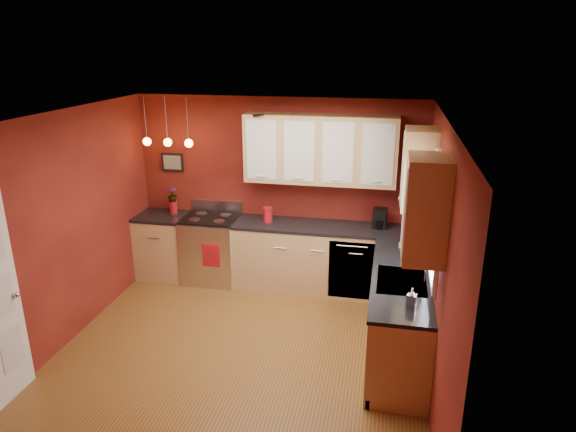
% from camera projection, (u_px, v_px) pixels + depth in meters
% --- Properties ---
extents(floor, '(4.20, 4.20, 0.00)m').
position_uv_depth(floor, '(239.00, 356.00, 5.66)').
color(floor, brown).
rests_on(floor, ground).
extents(ceiling, '(4.00, 4.20, 0.02)m').
position_uv_depth(ceiling, '(230.00, 119.00, 4.82)').
color(ceiling, beige).
rests_on(ceiling, wall_back).
extents(wall_back, '(4.00, 0.02, 2.60)m').
position_uv_depth(wall_back, '(279.00, 191.00, 7.19)').
color(wall_back, maroon).
rests_on(wall_back, floor).
extents(wall_front, '(4.00, 0.02, 2.60)m').
position_uv_depth(wall_front, '(138.00, 368.00, 3.29)').
color(wall_front, maroon).
rests_on(wall_front, floor).
extents(wall_left, '(0.02, 4.20, 2.60)m').
position_uv_depth(wall_left, '(59.00, 233.00, 5.61)').
color(wall_left, maroon).
rests_on(wall_left, floor).
extents(wall_right, '(0.02, 4.20, 2.60)m').
position_uv_depth(wall_right, '(437.00, 263.00, 4.86)').
color(wall_right, maroon).
rests_on(wall_right, floor).
extents(base_cabinets_back_left, '(0.70, 0.60, 0.90)m').
position_uv_depth(base_cabinets_back_left, '(164.00, 246.00, 7.49)').
color(base_cabinets_back_left, tan).
rests_on(base_cabinets_back_left, floor).
extents(base_cabinets_back_right, '(2.54, 0.60, 0.90)m').
position_uv_depth(base_cabinets_back_right, '(326.00, 259.00, 7.04)').
color(base_cabinets_back_right, tan).
rests_on(base_cabinets_back_right, floor).
extents(base_cabinets_right, '(0.60, 2.10, 0.90)m').
position_uv_depth(base_cabinets_right, '(398.00, 315.00, 5.61)').
color(base_cabinets_right, tan).
rests_on(base_cabinets_right, floor).
extents(counter_back_left, '(0.70, 0.62, 0.04)m').
position_uv_depth(counter_back_left, '(162.00, 216.00, 7.34)').
color(counter_back_left, black).
rests_on(counter_back_left, base_cabinets_back_left).
extents(counter_back_right, '(2.54, 0.62, 0.04)m').
position_uv_depth(counter_back_right, '(327.00, 227.00, 6.89)').
color(counter_back_right, black).
rests_on(counter_back_right, base_cabinets_back_right).
extents(counter_right, '(0.62, 2.10, 0.04)m').
position_uv_depth(counter_right, '(401.00, 276.00, 5.46)').
color(counter_right, black).
rests_on(counter_right, base_cabinets_right).
extents(gas_range, '(0.76, 0.64, 1.11)m').
position_uv_depth(gas_range, '(212.00, 248.00, 7.34)').
color(gas_range, silver).
rests_on(gas_range, floor).
extents(dishwasher_front, '(0.60, 0.02, 0.80)m').
position_uv_depth(dishwasher_front, '(351.00, 270.00, 6.71)').
color(dishwasher_front, silver).
rests_on(dishwasher_front, base_cabinets_back_right).
extents(sink, '(0.50, 0.70, 0.33)m').
position_uv_depth(sink, '(402.00, 283.00, 5.32)').
color(sink, gray).
rests_on(sink, counter_right).
extents(window, '(0.06, 1.02, 1.22)m').
position_uv_depth(window, '(436.00, 214.00, 5.02)').
color(window, white).
rests_on(window, wall_right).
extents(upper_cabinets_back, '(2.00, 0.35, 0.90)m').
position_uv_depth(upper_cabinets_back, '(320.00, 150.00, 6.70)').
color(upper_cabinets_back, tan).
rests_on(upper_cabinets_back, wall_back).
extents(upper_cabinets_right, '(0.35, 1.95, 0.90)m').
position_uv_depth(upper_cabinets_right, '(422.00, 187.00, 4.99)').
color(upper_cabinets_right, tan).
rests_on(upper_cabinets_right, wall_right).
extents(wall_picture, '(0.32, 0.03, 0.26)m').
position_uv_depth(wall_picture, '(173.00, 162.00, 7.34)').
color(wall_picture, black).
rests_on(wall_picture, wall_back).
extents(pendant_lights, '(0.71, 0.11, 0.66)m').
position_uv_depth(pendant_lights, '(168.00, 142.00, 6.90)').
color(pendant_lights, gray).
rests_on(pendant_lights, ceiling).
extents(red_canister, '(0.14, 0.14, 0.20)m').
position_uv_depth(red_canister, '(268.00, 214.00, 7.02)').
color(red_canister, '#A9121A').
rests_on(red_canister, counter_back_right).
extents(red_vase, '(0.11, 0.11, 0.18)m').
position_uv_depth(red_vase, '(173.00, 207.00, 7.37)').
color(red_vase, '#A9121A').
rests_on(red_vase, counter_back_left).
extents(flowers, '(0.14, 0.14, 0.24)m').
position_uv_depth(flowers, '(172.00, 195.00, 7.30)').
color(flowers, '#A9121A').
rests_on(flowers, red_vase).
extents(coffee_maker, '(0.20, 0.19, 0.26)m').
position_uv_depth(coffee_maker, '(380.00, 219.00, 6.78)').
color(coffee_maker, black).
rests_on(coffee_maker, counter_back_right).
extents(soap_pump, '(0.10, 0.10, 0.19)m').
position_uv_depth(soap_pump, '(412.00, 298.00, 4.76)').
color(soap_pump, silver).
rests_on(soap_pump, counter_right).
extents(dish_towel, '(0.25, 0.02, 0.33)m').
position_uv_depth(dish_towel, '(211.00, 255.00, 7.00)').
color(dish_towel, '#A9121A').
rests_on(dish_towel, gas_range).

